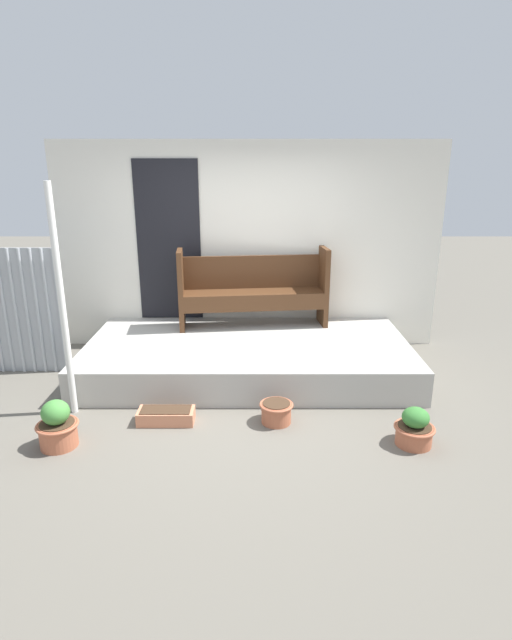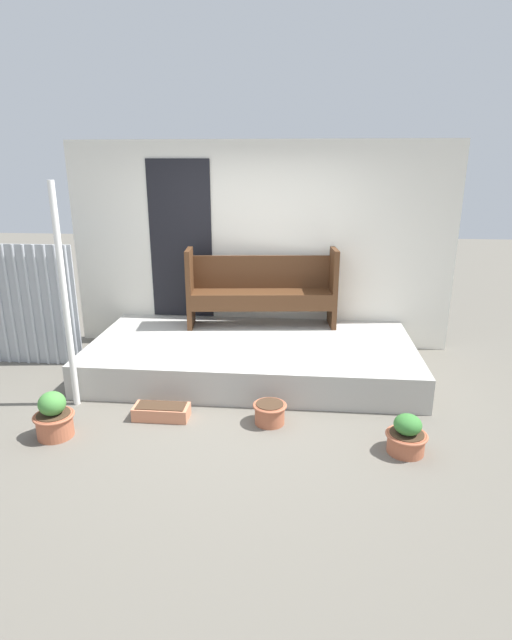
% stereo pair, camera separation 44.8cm
% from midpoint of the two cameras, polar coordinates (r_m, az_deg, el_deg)
% --- Properties ---
extents(ground_plane, '(24.00, 24.00, 0.00)m').
position_cam_midpoint_polar(ground_plane, '(5.04, -0.02, -10.00)').
color(ground_plane, '#666056').
extents(porch_slab, '(3.67, 1.84, 0.37)m').
position_cam_midpoint_polar(porch_slab, '(5.79, 1.78, -4.20)').
color(porch_slab, '#B2AFA8').
rests_on(porch_slab, ground_plane).
extents(house_wall, '(4.87, 0.08, 2.60)m').
position_cam_midpoint_polar(house_wall, '(6.41, 2.05, 8.33)').
color(house_wall, white).
rests_on(house_wall, ground_plane).
extents(support_post, '(0.06, 0.06, 2.19)m').
position_cam_midpoint_polar(support_post, '(4.97, -18.64, 2.19)').
color(support_post, white).
rests_on(support_post, ground_plane).
extents(bench, '(1.85, 0.59, 0.97)m').
position_cam_midpoint_polar(bench, '(6.17, 2.73, 3.84)').
color(bench, '#4C2D19').
rests_on(bench, porch_slab).
extents(flower_pot_left, '(0.36, 0.36, 0.43)m').
position_cam_midpoint_polar(flower_pot_left, '(4.74, -19.60, -10.50)').
color(flower_pot_left, '#B26042').
rests_on(flower_pot_left, ground_plane).
extents(flower_pot_middle, '(0.32, 0.32, 0.20)m').
position_cam_midpoint_polar(flower_pot_middle, '(4.73, 4.34, -10.52)').
color(flower_pot_middle, '#B26042').
rests_on(flower_pot_middle, ground_plane).
extents(flower_pot_right, '(0.35, 0.35, 0.35)m').
position_cam_midpoint_polar(flower_pot_right, '(4.52, 19.65, -12.46)').
color(flower_pot_right, '#B26042').
rests_on(flower_pot_right, ground_plane).
extents(planter_box_rect, '(0.52, 0.23, 0.14)m').
position_cam_midpoint_polar(planter_box_rect, '(4.86, -8.13, -10.39)').
color(planter_box_rect, tan).
rests_on(planter_box_rect, ground_plane).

